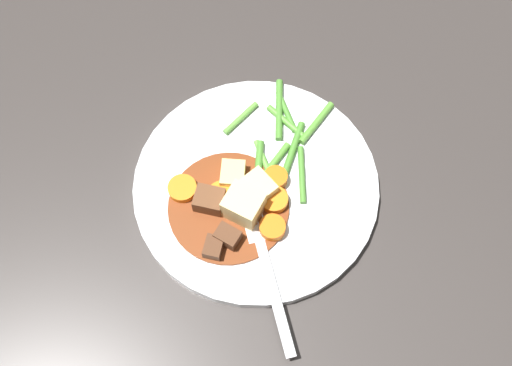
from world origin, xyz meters
name	(u,v)px	position (x,y,z in m)	size (l,w,h in m)	color
ground_plane	(256,188)	(0.00, 0.00, 0.00)	(3.00, 3.00, 0.00)	#383330
dinner_plate	(256,186)	(0.00, 0.00, 0.01)	(0.26, 0.26, 0.01)	white
stew_sauce	(229,207)	(0.04, -0.01, 0.01)	(0.12, 0.12, 0.00)	brown
carrot_slice_0	(276,178)	(-0.01, 0.02, 0.02)	(0.02, 0.02, 0.01)	orange
carrot_slice_1	(224,198)	(0.03, -0.02, 0.02)	(0.04, 0.04, 0.01)	orange
carrot_slice_2	(274,200)	(0.01, 0.03, 0.02)	(0.03, 0.03, 0.01)	orange
carrot_slice_3	(183,189)	(0.05, -0.06, 0.02)	(0.03, 0.03, 0.01)	orange
carrot_slice_4	(272,228)	(0.04, 0.04, 0.02)	(0.03, 0.03, 0.01)	orange
potato_chunk_0	(256,190)	(0.01, 0.01, 0.02)	(0.03, 0.03, 0.02)	#EAD68C
potato_chunk_1	(244,206)	(0.03, 0.01, 0.03)	(0.03, 0.04, 0.03)	#EAD68C
potato_chunk_2	(233,175)	(0.01, -0.02, 0.02)	(0.02, 0.03, 0.02)	#E5CC7A
meat_chunk_0	(209,201)	(0.04, -0.03, 0.02)	(0.02, 0.03, 0.02)	brown
meat_chunk_1	(217,249)	(0.08, 0.00, 0.02)	(0.02, 0.02, 0.02)	#56331E
meat_chunk_2	(228,237)	(0.07, 0.01, 0.02)	(0.02, 0.02, 0.02)	#56331E
green_bean_0	(302,175)	(-0.03, 0.04, 0.02)	(0.01, 0.01, 0.06)	#4C8E33
green_bean_1	(268,167)	(-0.02, 0.00, 0.02)	(0.01, 0.01, 0.06)	#66AD42
green_bean_2	(279,110)	(-0.09, -0.02, 0.02)	(0.01, 0.01, 0.08)	#4C8E33
green_bean_3	(286,121)	(-0.08, -0.01, 0.02)	(0.01, 0.01, 0.05)	#599E38
green_bean_4	(286,112)	(-0.09, -0.01, 0.02)	(0.01, 0.01, 0.05)	#4C8E33
green_bean_5	(259,168)	(-0.01, -0.01, 0.02)	(0.01, 0.01, 0.06)	#4C8E33
green_bean_6	(241,118)	(-0.06, -0.05, 0.02)	(0.01, 0.01, 0.05)	#66AD42
green_bean_7	(271,166)	(-0.02, 0.01, 0.02)	(0.01, 0.01, 0.06)	#599E38
green_bean_8	(292,151)	(-0.05, 0.02, 0.02)	(0.01, 0.01, 0.07)	#4C8E33
green_bean_9	(316,123)	(-0.09, 0.02, 0.02)	(0.01, 0.01, 0.06)	#599E38
fork	(265,262)	(0.07, 0.05, 0.01)	(0.14, 0.13, 0.00)	silver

